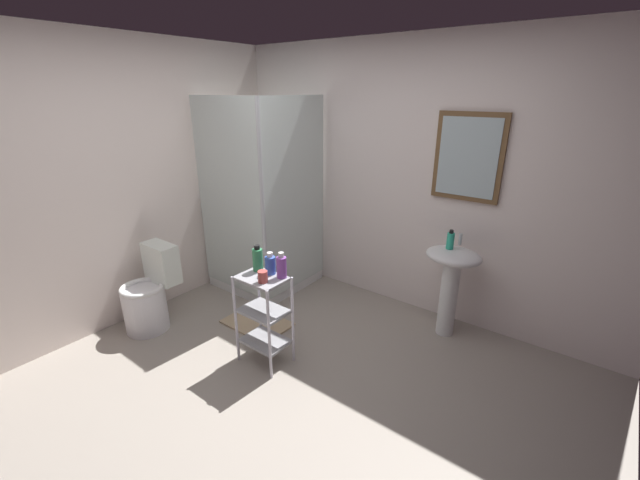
{
  "coord_description": "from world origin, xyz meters",
  "views": [
    {
      "loc": [
        1.65,
        -1.58,
        2.04
      ],
      "look_at": [
        -0.07,
        0.68,
        0.97
      ],
      "focal_mm": 22.32,
      "sensor_mm": 36.0,
      "label": 1
    }
  ],
  "objects_px": {
    "shower_stall": "(265,247)",
    "pedestal_sink": "(451,274)",
    "bath_mat": "(257,323)",
    "body_wash_bottle_green": "(258,259)",
    "storage_cart": "(264,313)",
    "conditioner_bottle_purple": "(282,267)",
    "rinse_cup": "(263,277)",
    "hand_soap_bottle": "(450,240)",
    "shampoo_bottle_blue": "(270,265)",
    "toilet": "(149,295)"
  },
  "relations": [
    {
      "from": "pedestal_sink",
      "to": "body_wash_bottle_green",
      "type": "xyz_separation_m",
      "value": [
        -1.11,
        -1.18,
        0.25
      ]
    },
    {
      "from": "hand_soap_bottle",
      "to": "bath_mat",
      "type": "distance_m",
      "value": 1.88
    },
    {
      "from": "shower_stall",
      "to": "rinse_cup",
      "type": "height_order",
      "value": "shower_stall"
    },
    {
      "from": "rinse_cup",
      "to": "bath_mat",
      "type": "relative_size",
      "value": 0.15
    },
    {
      "from": "shower_stall",
      "to": "conditioner_bottle_purple",
      "type": "xyz_separation_m",
      "value": [
        1.02,
        -0.85,
        0.36
      ]
    },
    {
      "from": "conditioner_bottle_purple",
      "to": "body_wash_bottle_green",
      "type": "height_order",
      "value": "body_wash_bottle_green"
    },
    {
      "from": "body_wash_bottle_green",
      "to": "storage_cart",
      "type": "bearing_deg",
      "value": -33.15
    },
    {
      "from": "toilet",
      "to": "rinse_cup",
      "type": "bearing_deg",
      "value": 9.97
    },
    {
      "from": "conditioner_bottle_purple",
      "to": "shampoo_bottle_blue",
      "type": "bearing_deg",
      "value": -177.99
    },
    {
      "from": "shower_stall",
      "to": "bath_mat",
      "type": "bearing_deg",
      "value": -52.94
    },
    {
      "from": "shower_stall",
      "to": "storage_cart",
      "type": "bearing_deg",
      "value": -46.09
    },
    {
      "from": "body_wash_bottle_green",
      "to": "bath_mat",
      "type": "distance_m",
      "value": 0.93
    },
    {
      "from": "pedestal_sink",
      "to": "rinse_cup",
      "type": "relative_size",
      "value": 9.28
    },
    {
      "from": "storage_cart",
      "to": "bath_mat",
      "type": "bearing_deg",
      "value": 143.49
    },
    {
      "from": "rinse_cup",
      "to": "conditioner_bottle_purple",
      "type": "bearing_deg",
      "value": 68.34
    },
    {
      "from": "pedestal_sink",
      "to": "shower_stall",
      "type": "bearing_deg",
      "value": -170.71
    },
    {
      "from": "pedestal_sink",
      "to": "bath_mat",
      "type": "xyz_separation_m",
      "value": [
        -1.44,
        -0.92,
        -0.57
      ]
    },
    {
      "from": "pedestal_sink",
      "to": "body_wash_bottle_green",
      "type": "distance_m",
      "value": 1.63
    },
    {
      "from": "body_wash_bottle_green",
      "to": "bath_mat",
      "type": "xyz_separation_m",
      "value": [
        -0.33,
        0.26,
        -0.82
      ]
    },
    {
      "from": "toilet",
      "to": "shower_stall",
      "type": "bearing_deg",
      "value": 77.12
    },
    {
      "from": "shower_stall",
      "to": "conditioner_bottle_purple",
      "type": "distance_m",
      "value": 1.37
    },
    {
      "from": "shower_stall",
      "to": "conditioner_bottle_purple",
      "type": "height_order",
      "value": "shower_stall"
    },
    {
      "from": "conditioner_bottle_purple",
      "to": "body_wash_bottle_green",
      "type": "bearing_deg",
      "value": -174.9
    },
    {
      "from": "storage_cart",
      "to": "pedestal_sink",
      "type": "bearing_deg",
      "value": 51.23
    },
    {
      "from": "storage_cart",
      "to": "rinse_cup",
      "type": "height_order",
      "value": "rinse_cup"
    },
    {
      "from": "shampoo_bottle_blue",
      "to": "bath_mat",
      "type": "height_order",
      "value": "shampoo_bottle_blue"
    },
    {
      "from": "shower_stall",
      "to": "body_wash_bottle_green",
      "type": "xyz_separation_m",
      "value": [
        0.79,
        -0.87,
        0.37
      ]
    },
    {
      "from": "conditioner_bottle_purple",
      "to": "body_wash_bottle_green",
      "type": "distance_m",
      "value": 0.23
    },
    {
      "from": "pedestal_sink",
      "to": "hand_soap_bottle",
      "type": "height_order",
      "value": "hand_soap_bottle"
    },
    {
      "from": "hand_soap_bottle",
      "to": "rinse_cup",
      "type": "xyz_separation_m",
      "value": [
        -0.9,
        -1.28,
        -0.1
      ]
    },
    {
      "from": "toilet",
      "to": "bath_mat",
      "type": "distance_m",
      "value": 0.99
    },
    {
      "from": "pedestal_sink",
      "to": "conditioner_bottle_purple",
      "type": "distance_m",
      "value": 1.47
    },
    {
      "from": "toilet",
      "to": "hand_soap_bottle",
      "type": "relative_size",
      "value": 4.65
    },
    {
      "from": "pedestal_sink",
      "to": "body_wash_bottle_green",
      "type": "relative_size",
      "value": 3.9
    },
    {
      "from": "toilet",
      "to": "conditioner_bottle_purple",
      "type": "height_order",
      "value": "conditioner_bottle_purple"
    },
    {
      "from": "hand_soap_bottle",
      "to": "rinse_cup",
      "type": "distance_m",
      "value": 1.56
    },
    {
      "from": "shower_stall",
      "to": "hand_soap_bottle",
      "type": "distance_m",
      "value": 1.93
    },
    {
      "from": "hand_soap_bottle",
      "to": "shampoo_bottle_blue",
      "type": "bearing_deg",
      "value": -129.91
    },
    {
      "from": "storage_cart",
      "to": "hand_soap_bottle",
      "type": "xyz_separation_m",
      "value": [
        0.96,
        1.22,
        0.45
      ]
    },
    {
      "from": "storage_cart",
      "to": "shampoo_bottle_blue",
      "type": "bearing_deg",
      "value": 83.23
    },
    {
      "from": "storage_cart",
      "to": "conditioner_bottle_purple",
      "type": "bearing_deg",
      "value": 36.4
    },
    {
      "from": "shampoo_bottle_blue",
      "to": "bath_mat",
      "type": "relative_size",
      "value": 0.29
    },
    {
      "from": "toilet",
      "to": "storage_cart",
      "type": "xyz_separation_m",
      "value": [
        1.17,
        0.27,
        0.12
      ]
    },
    {
      "from": "shower_stall",
      "to": "pedestal_sink",
      "type": "height_order",
      "value": "shower_stall"
    },
    {
      "from": "bath_mat",
      "to": "conditioner_bottle_purple",
      "type": "bearing_deg",
      "value": -22.85
    },
    {
      "from": "toilet",
      "to": "hand_soap_bottle",
      "type": "xyz_separation_m",
      "value": [
        2.14,
        1.49,
        0.57
      ]
    },
    {
      "from": "toilet",
      "to": "shampoo_bottle_blue",
      "type": "distance_m",
      "value": 1.33
    },
    {
      "from": "toilet",
      "to": "bath_mat",
      "type": "relative_size",
      "value": 1.27
    },
    {
      "from": "conditioner_bottle_purple",
      "to": "storage_cart",
      "type": "bearing_deg",
      "value": -143.6
    },
    {
      "from": "storage_cart",
      "to": "toilet",
      "type": "bearing_deg",
      "value": -167.08
    }
  ]
}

